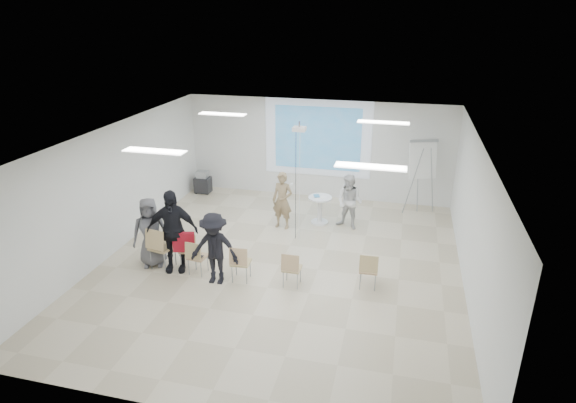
% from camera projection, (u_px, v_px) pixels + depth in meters
% --- Properties ---
extents(floor, '(8.00, 9.00, 0.10)m').
position_uv_depth(floor, '(280.00, 267.00, 11.00)').
color(floor, beige).
rests_on(floor, ground).
extents(ceiling, '(8.00, 9.00, 0.10)m').
position_uv_depth(ceiling, '(279.00, 134.00, 9.85)').
color(ceiling, white).
rests_on(ceiling, wall_back).
extents(wall_back, '(8.00, 0.10, 3.00)m').
position_uv_depth(wall_back, '(318.00, 149.00, 14.52)').
color(wall_back, silver).
rests_on(wall_back, floor).
extents(wall_left, '(0.10, 9.00, 3.00)m').
position_uv_depth(wall_left, '(113.00, 189.00, 11.32)').
color(wall_left, silver).
rests_on(wall_left, floor).
extents(wall_right, '(0.10, 9.00, 3.00)m').
position_uv_depth(wall_right, '(477.00, 223.00, 9.52)').
color(wall_right, silver).
rests_on(wall_right, floor).
extents(projection_halo, '(3.20, 0.01, 2.30)m').
position_uv_depth(projection_halo, '(318.00, 138.00, 14.33)').
color(projection_halo, silver).
rests_on(projection_halo, wall_back).
extents(projection_image, '(2.60, 0.01, 1.90)m').
position_uv_depth(projection_image, '(318.00, 138.00, 14.32)').
color(projection_image, teal).
rests_on(projection_image, wall_back).
extents(pedestal_table, '(0.82, 0.82, 0.78)m').
position_uv_depth(pedestal_table, '(320.00, 208.00, 12.97)').
color(pedestal_table, white).
rests_on(pedestal_table, floor).
extents(player_left, '(0.69, 0.52, 1.74)m').
position_uv_depth(player_left, '(282.00, 197.00, 12.56)').
color(player_left, '#947C5A').
rests_on(player_left, floor).
extents(player_right, '(0.95, 0.85, 1.64)m').
position_uv_depth(player_right, '(350.00, 199.00, 12.55)').
color(player_right, silver).
rests_on(player_right, floor).
extents(controller_left, '(0.06, 0.14, 0.04)m').
position_uv_depth(controller_left, '(291.00, 184.00, 12.64)').
color(controller_left, white).
rests_on(controller_left, player_left).
extents(controller_right, '(0.07, 0.12, 0.04)m').
position_uv_depth(controller_right, '(345.00, 185.00, 12.71)').
color(controller_right, white).
rests_on(controller_right, player_right).
extents(chair_far_left, '(0.55, 0.58, 1.01)m').
position_uv_depth(chair_far_left, '(159.00, 245.00, 10.60)').
color(chair_far_left, tan).
rests_on(chair_far_left, floor).
extents(chair_left_mid, '(0.50, 0.52, 0.87)m').
position_uv_depth(chair_left_mid, '(188.00, 248.00, 10.67)').
color(chair_left_mid, tan).
rests_on(chair_left_mid, floor).
extents(chair_left_inner, '(0.41, 0.44, 0.80)m').
position_uv_depth(chair_left_inner, '(196.00, 255.00, 10.42)').
color(chair_left_inner, tan).
rests_on(chair_left_inner, floor).
extents(chair_center, '(0.42, 0.45, 0.84)m').
position_uv_depth(chair_center, '(240.00, 261.00, 10.14)').
color(chair_center, tan).
rests_on(chair_center, floor).
extents(chair_right_inner, '(0.37, 0.40, 0.80)m').
position_uv_depth(chair_right_inner, '(291.00, 267.00, 9.95)').
color(chair_right_inner, tan).
rests_on(chair_right_inner, floor).
extents(chair_right_far, '(0.39, 0.42, 0.81)m').
position_uv_depth(chair_right_far, '(369.00, 268.00, 9.88)').
color(chair_right_far, tan).
rests_on(chair_right_far, floor).
extents(red_jacket, '(0.49, 0.22, 0.45)m').
position_uv_depth(red_jacket, '(184.00, 242.00, 10.46)').
color(red_jacket, '#A41422').
rests_on(red_jacket, chair_left_mid).
extents(laptop, '(0.31, 0.24, 0.02)m').
position_uv_depth(laptop, '(198.00, 255.00, 10.51)').
color(laptop, black).
rests_on(laptop, chair_left_inner).
extents(audience_left, '(1.41, 1.05, 2.17)m').
position_uv_depth(audience_left, '(172.00, 225.00, 10.40)').
color(audience_left, black).
rests_on(audience_left, floor).
extents(audience_mid, '(1.19, 0.68, 1.80)m').
position_uv_depth(audience_mid, '(214.00, 244.00, 9.96)').
color(audience_mid, black).
rests_on(audience_mid, floor).
extents(audience_outer, '(1.03, 0.87, 1.81)m').
position_uv_depth(audience_outer, '(150.00, 228.00, 10.68)').
color(audience_outer, '#5D5C62').
rests_on(audience_outer, floor).
extents(flipchart_easel, '(0.88, 0.69, 2.13)m').
position_uv_depth(flipchart_easel, '(423.00, 160.00, 13.24)').
color(flipchart_easel, gray).
rests_on(flipchart_easel, floor).
extents(av_cart, '(0.48, 0.39, 0.72)m').
position_uv_depth(av_cart, '(203.00, 183.00, 15.18)').
color(av_cart, black).
rests_on(av_cart, floor).
extents(ceiling_projector, '(0.30, 0.25, 3.00)m').
position_uv_depth(ceiling_projector, '(299.00, 135.00, 11.30)').
color(ceiling_projector, white).
rests_on(ceiling_projector, ceiling).
extents(fluor_panel_nw, '(1.20, 0.30, 0.02)m').
position_uv_depth(fluor_panel_nw, '(223.00, 114.00, 12.12)').
color(fluor_panel_nw, white).
rests_on(fluor_panel_nw, ceiling).
extents(fluor_panel_ne, '(1.20, 0.30, 0.02)m').
position_uv_depth(fluor_panel_ne, '(383.00, 122.00, 11.23)').
color(fluor_panel_ne, white).
rests_on(fluor_panel_ne, ceiling).
extents(fluor_panel_sw, '(1.20, 0.30, 0.02)m').
position_uv_depth(fluor_panel_sw, '(155.00, 151.00, 8.97)').
color(fluor_panel_sw, white).
rests_on(fluor_panel_sw, ceiling).
extents(fluor_panel_se, '(1.20, 0.30, 0.02)m').
position_uv_depth(fluor_panel_se, '(371.00, 167.00, 8.08)').
color(fluor_panel_se, white).
rests_on(fluor_panel_se, ceiling).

